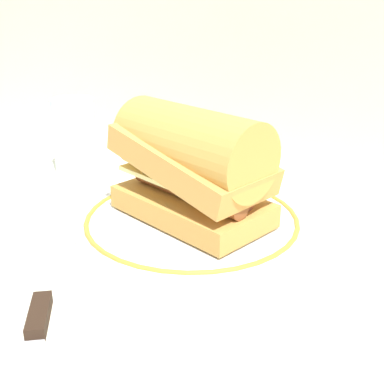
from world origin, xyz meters
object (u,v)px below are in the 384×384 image
Objects in this scene: sausage_sandwich at (192,164)px; salt_shaker at (154,146)px; butter_knife at (32,348)px; plate at (192,221)px; drinking_glass at (75,141)px.

sausage_sandwich reaches higher than salt_shaker.
sausage_sandwich is at bearing 84.94° from butter_knife.
plate is 0.21m from salt_shaker.
drinking_glass is at bearing -151.72° from salt_shaker.
butter_knife is (0.21, -0.35, -0.04)m from drinking_glass.
plate is 2.40× the size of drinking_glass.
salt_shaker is at bearing 130.97° from plate.
sausage_sandwich is 1.40× the size of butter_knife.
drinking_glass is 0.12m from salt_shaker.
plate reaches higher than butter_knife.
sausage_sandwich reaches higher than plate.
drinking_glass is (-0.24, 0.10, -0.03)m from sausage_sandwich.
drinking_glass is at bearing 178.18° from sausage_sandwich.
plate is 0.26m from drinking_glass.
salt_shaker is at bearing 151.76° from sausage_sandwich.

